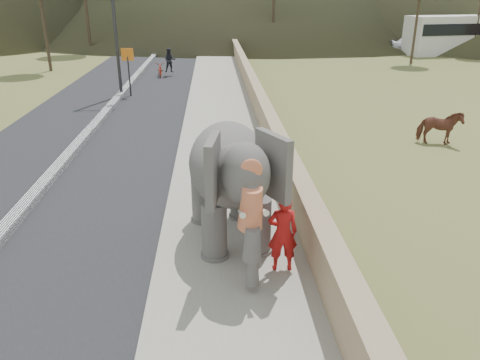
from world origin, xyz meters
The scene contains 12 objects.
ground centered at (0.00, 0.00, 0.00)m, with size 160.00×160.00×0.00m, color olive.
road centered at (-5.00, 10.00, 0.01)m, with size 7.00×120.00×0.03m, color black.
median centered at (-5.00, 10.00, 0.11)m, with size 0.35×120.00×0.22m, color black.
walkway centered at (0.00, 10.00, 0.07)m, with size 3.00×120.00×0.15m, color #9E9687.
parapet centered at (1.65, 10.00, 0.55)m, with size 0.30×120.00×1.10m, color tan.
signboard centered at (-4.50, 16.82, 1.64)m, with size 0.60×0.08×2.40m.
cow centered at (7.63, 8.06, 0.61)m, with size 0.66×1.44×1.22m, color brown.
distant_car centered at (17.28, 33.31, 0.72)m, with size 1.70×4.23×1.44m, color silver.
bus_white centered at (21.41, 32.66, 1.55)m, with size 2.50×11.00×3.10m, color silver.
elephant_and_man centered at (0.02, 1.58, 1.44)m, with size 2.40×3.82×2.60m.
motorcyclist centered at (-3.31, 22.69, 0.66)m, with size 1.39×1.80×1.74m.
trees centered at (0.80, 30.29, 4.04)m, with size 48.10×43.89×9.82m.
Camera 1 is at (-0.29, -7.37, 5.10)m, focal length 35.00 mm.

